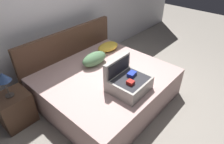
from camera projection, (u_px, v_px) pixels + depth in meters
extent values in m
plane|color=gray|center=(124.00, 109.00, 3.11)|extent=(12.00, 12.00, 0.00)
cube|color=silver|center=(51.00, 7.00, 3.28)|extent=(8.00, 0.10, 2.60)
cube|color=#BC9993|center=(106.00, 86.00, 3.19)|extent=(1.92, 1.74, 0.50)
cube|color=#4C3323|center=(70.00, 56.00, 3.55)|extent=(1.96, 0.08, 0.98)
cube|color=gray|center=(131.00, 85.00, 2.67)|extent=(0.52, 0.44, 0.19)
cube|color=#28282D|center=(131.00, 83.00, 2.65)|extent=(0.46, 0.39, 0.14)
cube|color=#B21E19|center=(130.00, 83.00, 2.51)|extent=(0.08, 0.09, 0.05)
cube|color=#1E33A5|center=(132.00, 74.00, 2.67)|extent=(0.14, 0.11, 0.06)
cube|color=gray|center=(117.00, 71.00, 2.73)|extent=(0.51, 0.07, 0.43)
cube|color=#28282D|center=(119.00, 72.00, 2.71)|extent=(0.43, 0.02, 0.36)
ellipsoid|color=gold|center=(108.00, 47.00, 3.67)|extent=(0.46, 0.30, 0.15)
ellipsoid|color=#4C724C|center=(94.00, 59.00, 3.23)|extent=(0.48, 0.26, 0.21)
cube|color=#4C3323|center=(15.00, 109.00, 2.77)|extent=(0.44, 0.40, 0.50)
cylinder|color=#3F3833|center=(10.00, 95.00, 2.62)|extent=(0.11, 0.11, 0.01)
cylinder|color=#4C443D|center=(7.00, 88.00, 2.55)|extent=(0.02, 0.02, 0.23)
cone|color=navy|center=(3.00, 77.00, 2.45)|extent=(0.18, 0.18, 0.13)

